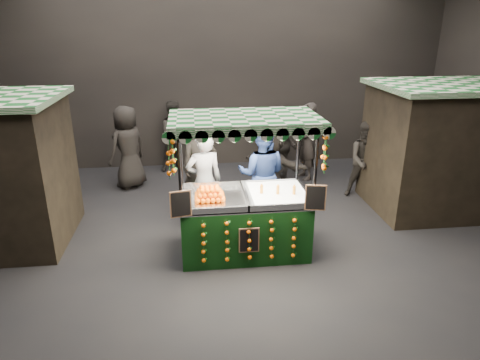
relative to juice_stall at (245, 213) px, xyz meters
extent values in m
plane|color=black|center=(-0.09, -0.08, -0.73)|extent=(12.00, 12.00, 0.00)
cube|color=black|center=(-0.09, 4.92, 1.77)|extent=(12.00, 0.10, 5.00)
cube|color=black|center=(-0.09, -5.08, 1.77)|extent=(12.00, 0.10, 5.00)
cube|color=black|center=(4.31, 1.42, 0.52)|extent=(2.80, 2.00, 2.50)
cube|color=#13571E|center=(4.31, 1.42, 1.82)|extent=(3.00, 2.20, 0.10)
cube|color=black|center=(-0.01, 0.04, -0.26)|extent=(2.09, 1.14, 0.95)
cube|color=silver|center=(-0.01, 0.04, 0.24)|extent=(2.09, 1.14, 0.04)
cylinder|color=black|center=(-1.03, -0.50, 0.41)|extent=(0.05, 0.05, 2.28)
cylinder|color=black|center=(1.01, -0.50, 0.41)|extent=(0.05, 0.05, 2.28)
cylinder|color=black|center=(-1.03, 0.58, 0.41)|extent=(0.05, 0.05, 2.28)
cylinder|color=black|center=(1.01, 0.58, 0.41)|extent=(0.05, 0.05, 2.28)
cube|color=#13571E|center=(-0.01, 0.04, 1.59)|extent=(2.33, 1.38, 0.08)
cube|color=white|center=(0.56, 0.04, 0.29)|extent=(0.93, 1.03, 0.08)
cube|color=black|center=(-1.04, -0.56, 0.46)|extent=(0.32, 0.09, 0.42)
cube|color=black|center=(1.02, -0.56, 0.46)|extent=(0.32, 0.09, 0.42)
cube|color=black|center=(-0.01, -0.57, -0.21)|extent=(0.32, 0.02, 0.42)
imported|color=gray|center=(-0.63, 1.04, 0.20)|extent=(0.75, 0.56, 1.86)
imported|color=navy|center=(0.48, 1.18, 0.24)|extent=(1.11, 0.96, 1.94)
imported|color=#2A2622|center=(-0.69, 1.72, 0.24)|extent=(0.80, 0.62, 1.94)
imported|color=#2B2723|center=(2.98, 2.16, 0.12)|extent=(0.94, 0.79, 1.71)
imported|color=black|center=(1.31, 3.34, 0.21)|extent=(1.10, 0.47, 1.87)
imported|color=black|center=(1.38, 3.96, 0.13)|extent=(1.27, 1.04, 1.71)
imported|color=black|center=(-2.31, 3.39, 0.24)|extent=(1.11, 1.11, 1.94)
imported|color=#2B2723|center=(0.86, 2.08, 0.07)|extent=(1.44, 1.33, 1.60)
imported|color=#2E2825|center=(1.99, 3.46, 0.22)|extent=(0.59, 0.78, 1.91)
imported|color=#292521|center=(-1.22, 4.52, 0.19)|extent=(1.07, 0.95, 1.84)
camera|label=1|loc=(-0.85, -6.40, 2.99)|focal=31.87mm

